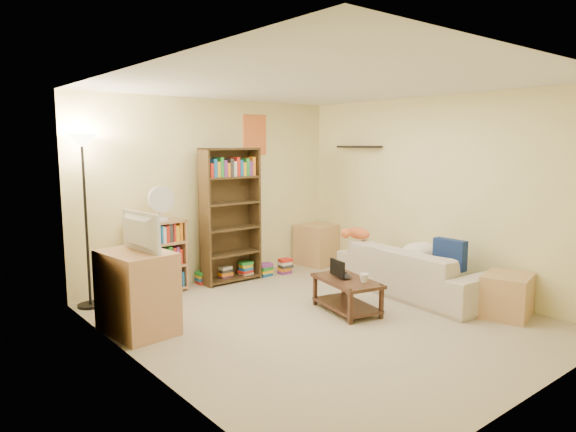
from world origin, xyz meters
The scene contains 19 objects.
room centered at (0.00, 0.01, 1.62)m, with size 4.50×4.54×2.52m.
sofa centered at (1.55, -0.03, 0.31)m, with size 1.00×2.16×0.61m, color #BCB29B.
navy_pillow centered at (1.61, -0.49, 0.58)m, with size 0.40×0.12×0.36m, color navy.
cream_blanket centered at (1.70, 0.00, 0.52)m, with size 0.56×0.40×0.24m, color white.
tabby_cat centered at (1.35, 0.79, 0.69)m, with size 0.48×0.20×0.17m.
coffee_table centered at (0.40, 0.02, 0.24)m, with size 0.64×0.93×0.38m.
laptop centered at (0.47, 0.11, 0.39)m, with size 0.27×0.33×0.02m, color black.
laptop_screen centered at (0.35, 0.14, 0.49)m, with size 0.01×0.28×0.19m, color white.
mug centered at (0.44, -0.19, 0.43)m, with size 0.15×0.15×0.10m, color white.
tv_remote centered at (0.55, 0.28, 0.39)m, with size 0.05×0.15×0.02m, color black.
tv_stand centered at (-1.70, 0.91, 0.42)m, with size 0.55×0.78×0.83m, color tan.
television centered at (-1.70, 0.91, 1.03)m, with size 0.16×0.69×0.39m, color black.
tall_bookshelf centered at (0.09, 1.94, 0.97)m, with size 0.83×0.28×1.84m.
short_bookshelf centered at (-0.95, 2.05, 0.47)m, with size 0.73×0.31×0.93m.
desk_fan centered at (-0.89, 2.00, 1.16)m, with size 0.33×0.19×0.45m.
floor_lamp centered at (-1.80, 2.05, 1.60)m, with size 0.34×0.34×2.00m.
side_table centered at (1.72, 1.97, 0.31)m, with size 0.55×0.55×0.63m, color tan.
end_cabinet centered at (1.65, -1.21, 0.24)m, with size 0.57×0.47×0.47m, color tan.
book_stacks centered at (0.36, 1.94, 0.10)m, with size 1.40×0.45×0.24m.
Camera 1 is at (-3.68, -3.91, 1.89)m, focal length 32.00 mm.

